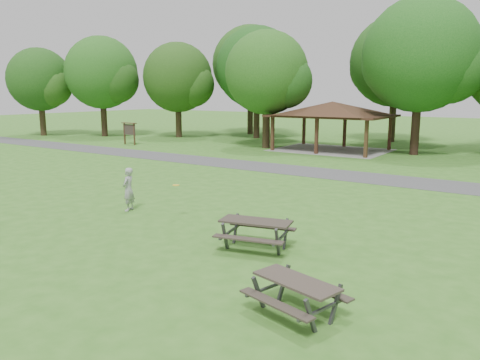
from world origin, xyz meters
TOP-DOWN VIEW (x-y plane):
  - ground at (0.00, 0.00)m, footprint 160.00×160.00m
  - asphalt_path at (0.00, 14.00)m, footprint 120.00×3.20m
  - pavilion at (-4.00, 24.00)m, footprint 8.60×7.01m
  - notice_board at (-20.00, 18.00)m, footprint 1.60×0.30m
  - tree_row_a at (-27.91, 22.03)m, footprint 7.56×7.20m
  - tree_row_b at (-20.92, 25.53)m, footprint 7.14×6.80m
  - tree_row_c at (-13.90, 29.03)m, footprint 8.19×7.80m
  - tree_row_d at (-8.92, 22.53)m, footprint 6.93×6.60m
  - tree_row_e at (2.10, 25.03)m, footprint 8.40×8.00m
  - tree_deep_a at (-16.90, 32.53)m, footprint 8.40×8.00m
  - tree_deep_b at (-1.90, 33.03)m, footprint 8.40×8.00m
  - tree_flank_left at (-33.92, 19.03)m, footprint 6.72×6.40m
  - picnic_table_middle at (3.56, 1.04)m, footprint 2.35×2.05m
  - picnic_table_far at (6.43, -1.98)m, footprint 2.12×1.86m
  - frisbee_in_flight at (-0.53, 2.21)m, footprint 0.31×0.31m
  - frisbee_thrower at (-2.85, 2.09)m, footprint 0.57×0.70m

SIDE VIEW (x-z plane):
  - ground at x=0.00m, z-range 0.00..0.00m
  - asphalt_path at x=0.00m, z-range 0.00..0.02m
  - picnic_table_far at x=6.43m, z-range 0.19..0.98m
  - picnic_table_middle at x=3.56m, z-range 0.21..1.09m
  - frisbee_thrower at x=-2.85m, z-range 0.00..1.66m
  - frisbee_in_flight at x=-0.53m, z-range 1.22..1.24m
  - notice_board at x=-20.00m, z-range 0.37..2.25m
  - pavilion at x=-4.00m, z-range 1.18..4.94m
  - tree_flank_left at x=-33.92m, z-range 1.06..9.99m
  - tree_row_b at x=-20.92m, z-range 1.03..10.30m
  - tree_row_d at x=-8.92m, z-range 1.13..10.41m
  - tree_row_a at x=-27.91m, z-range 1.17..11.14m
  - tree_row_c at x=-13.90m, z-range 1.20..11.87m
  - tree_row_e at x=2.10m, z-range 1.27..12.29m
  - tree_deep_b at x=-1.90m, z-range 1.32..12.45m
  - tree_deep_a at x=-16.90m, z-range 1.44..12.82m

